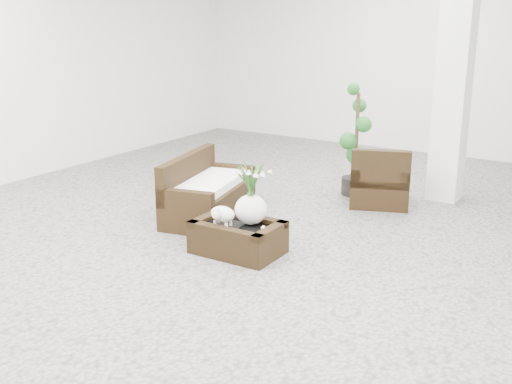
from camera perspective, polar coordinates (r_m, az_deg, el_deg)
The scene contains 9 objects.
ground at distance 6.86m, azimuth 0.45°, elevation -4.78°, with size 11.00×11.00×0.00m, color gray.
column at distance 8.56m, azimuth 17.72°, elevation 10.73°, with size 0.40×0.40×3.50m, color white.
coffee_table at distance 6.57m, azimuth -1.67°, elevation -4.29°, with size 0.90×0.60×0.31m, color black.
sheep_figurine at distance 6.47m, azimuth -3.06°, elevation -2.18°, with size 0.28×0.23×0.21m, color white.
planter_narcissus at distance 6.42m, azimuth -0.47°, elevation 0.46°, with size 0.44×0.44×0.80m, color white, non-canonical shape.
tealight at distance 6.38m, azimuth 0.67°, elevation -3.30°, with size 0.04×0.04×0.03m, color white.
armchair at distance 8.32m, azimuth 11.29°, elevation 1.53°, with size 0.74×0.71×0.79m, color black.
loveseat at distance 7.66m, azimuth -4.32°, elevation 0.46°, with size 1.44×0.69×0.77m, color black.
topiary at distance 8.62m, azimuth 9.17°, elevation 4.62°, with size 0.40×0.40×1.51m, color #19501A, non-canonical shape.
Camera 1 is at (3.36, -5.45, 2.46)m, focal length 43.75 mm.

